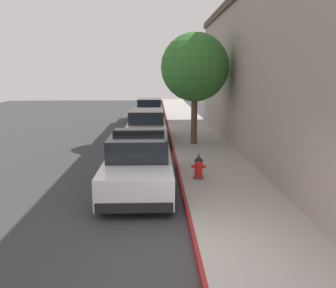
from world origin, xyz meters
The scene contains 9 objects.
ground_plane centered at (-4.70, 10.00, -0.10)m, with size 29.80×60.00×0.20m, color #353538.
sidewalk_pavement centered at (1.30, 10.00, 0.08)m, with size 2.60×60.00×0.15m, color #9E9991.
curb_painted_edge centered at (-0.04, 10.00, 0.08)m, with size 0.08×60.00×0.15m, color maroon.
storefront_building centered at (5.75, 8.87, 3.35)m, with size 6.54×20.22×6.68m.
police_cruiser centered at (-1.28, 4.27, 0.74)m, with size 1.94×4.84×1.68m.
parked_car_silver_ahead centered at (-1.24, 11.44, 0.74)m, with size 1.94×4.84×1.56m.
parked_car_dark_far centered at (-1.27, 19.71, 0.74)m, with size 1.94×4.84×1.56m.
fire_hydrant centered at (0.51, 4.61, 0.50)m, with size 0.44×0.40×0.76m.
street_tree centered at (0.95, 10.08, 3.57)m, with size 3.01×3.01×4.94m.
Camera 1 is at (-0.76, -5.51, 3.25)m, focal length 37.03 mm.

